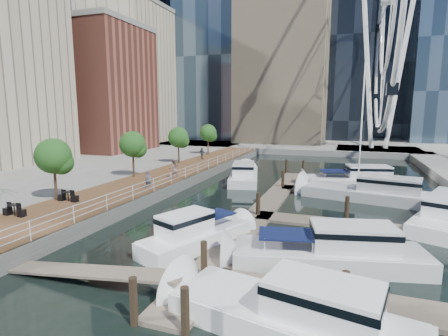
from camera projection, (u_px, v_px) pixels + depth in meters
ground at (167, 254)px, 18.66m from camera, size 520.00×520.00×0.00m
boardwalk at (160, 181)px, 35.50m from camera, size 6.00×60.00×1.00m
seawall at (187, 183)px, 34.51m from camera, size 0.25×60.00×1.00m
land_far at (319, 133)px, 113.46m from camera, size 200.00×114.00×1.00m
pier at (378, 151)px, 62.33m from camera, size 14.00×12.00×1.00m
railing at (186, 173)px, 34.38m from camera, size 0.10×60.00×1.05m
floating_docks at (332, 210)px, 25.23m from camera, size 16.00×34.00×2.60m
midrise_condos at (53, 72)px, 52.54m from camera, size 19.00×67.00×28.00m
ferris_wheel at (389, 0)px, 58.26m from camera, size 5.80×45.60×47.80m
street_trees at (133, 144)px, 34.76m from camera, size 2.60×42.60×4.60m
yacht_foreground at (328, 266)px, 17.17m from camera, size 10.50×4.92×2.15m
pedestrian_near at (148, 180)px, 29.82m from camera, size 0.64×0.61×1.48m
pedestrian_mid at (173, 169)px, 34.32m from camera, size 1.16×1.16×1.90m
pedestrian_far at (202, 153)px, 48.18m from camera, size 1.02×0.69×1.60m
moored_yachts at (356, 204)px, 28.59m from camera, size 24.39×32.73×11.50m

